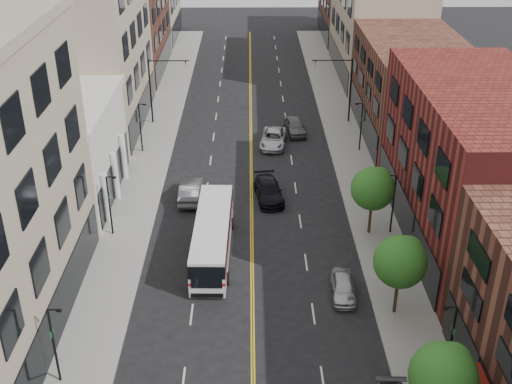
{
  "coord_description": "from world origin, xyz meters",
  "views": [
    {
      "loc": [
        -0.12,
        -19.49,
        26.66
      ],
      "look_at": [
        0.31,
        21.71,
        5.0
      ],
      "focal_mm": 45.0,
      "sensor_mm": 36.0,
      "label": 1
    }
  ],
  "objects_px": {
    "city_bus": "(213,235)",
    "car_lane_b": "(273,138)",
    "car_lane_c": "(295,126)",
    "car_parked_far": "(343,287)",
    "car_lane_a": "(269,191)",
    "car_lane_behind": "(190,191)"
  },
  "relations": [
    {
      "from": "city_bus",
      "to": "car_lane_b",
      "type": "height_order",
      "value": "city_bus"
    },
    {
      "from": "city_bus",
      "to": "car_lane_c",
      "type": "bearing_deg",
      "value": 73.27
    },
    {
      "from": "city_bus",
      "to": "car_parked_far",
      "type": "distance_m",
      "value": 10.55
    },
    {
      "from": "car_lane_a",
      "to": "car_lane_c",
      "type": "xyz_separation_m",
      "value": [
        3.24,
        14.98,
        0.04
      ]
    },
    {
      "from": "city_bus",
      "to": "car_lane_b",
      "type": "bearing_deg",
      "value": 76.77
    },
    {
      "from": "car_lane_b",
      "to": "car_lane_a",
      "type": "bearing_deg",
      "value": -86.82
    },
    {
      "from": "car_lane_behind",
      "to": "car_lane_c",
      "type": "relative_size",
      "value": 1.05
    },
    {
      "from": "car_parked_far",
      "to": "car_lane_b",
      "type": "xyz_separation_m",
      "value": [
        -3.86,
        25.7,
        0.09
      ]
    },
    {
      "from": "car_lane_c",
      "to": "car_lane_a",
      "type": "bearing_deg",
      "value": -109.79
    },
    {
      "from": "car_parked_far",
      "to": "car_lane_c",
      "type": "height_order",
      "value": "car_lane_c"
    },
    {
      "from": "car_parked_far",
      "to": "car_lane_c",
      "type": "relative_size",
      "value": 0.84
    },
    {
      "from": "car_lane_c",
      "to": "car_parked_far",
      "type": "bearing_deg",
      "value": -94.72
    },
    {
      "from": "car_lane_a",
      "to": "car_lane_b",
      "type": "xyz_separation_m",
      "value": [
        0.83,
        11.72,
        -0.01
      ]
    },
    {
      "from": "car_lane_b",
      "to": "car_lane_behind",
      "type": "bearing_deg",
      "value": -115.91
    },
    {
      "from": "car_lane_b",
      "to": "car_lane_c",
      "type": "distance_m",
      "value": 4.05
    },
    {
      "from": "car_parked_far",
      "to": "car_lane_a",
      "type": "xyz_separation_m",
      "value": [
        -4.69,
        13.98,
        0.1
      ]
    },
    {
      "from": "car_lane_behind",
      "to": "car_lane_a",
      "type": "relative_size",
      "value": 0.94
    },
    {
      "from": "car_lane_c",
      "to": "car_lane_b",
      "type": "bearing_deg",
      "value": -134.08
    },
    {
      "from": "car_parked_far",
      "to": "car_lane_a",
      "type": "relative_size",
      "value": 0.75
    },
    {
      "from": "car_lane_a",
      "to": "car_parked_far",
      "type": "bearing_deg",
      "value": -79.08
    },
    {
      "from": "car_lane_behind",
      "to": "car_lane_a",
      "type": "distance_m",
      "value": 6.81
    },
    {
      "from": "car_lane_behind",
      "to": "car_lane_a",
      "type": "bearing_deg",
      "value": -179.49
    }
  ]
}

